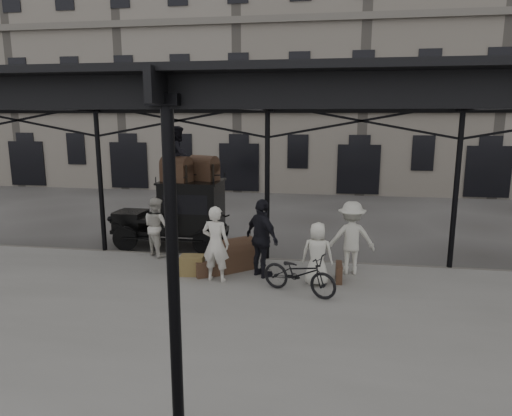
% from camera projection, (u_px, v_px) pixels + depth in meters
% --- Properties ---
extents(ground, '(120.00, 120.00, 0.00)m').
position_uv_depth(ground, '(256.00, 289.00, 11.24)').
color(ground, '#383533').
rests_on(ground, ground).
extents(platform, '(28.00, 8.00, 0.15)m').
position_uv_depth(platform, '(240.00, 321.00, 9.29)').
color(platform, slate).
rests_on(platform, ground).
extents(canopy, '(22.50, 9.00, 4.74)m').
position_uv_depth(canopy, '(241.00, 94.00, 8.66)').
color(canopy, black).
rests_on(canopy, ground).
extents(building_frontage, '(64.00, 8.00, 14.00)m').
position_uv_depth(building_frontage, '(304.00, 67.00, 27.26)').
color(building_frontage, slate).
rests_on(building_frontage, ground).
extents(taxi, '(3.65, 1.55, 2.18)m').
position_uv_depth(taxi, '(183.00, 211.00, 14.56)').
color(taxi, black).
rests_on(taxi, ground).
extents(porter_left, '(0.74, 0.54, 1.89)m').
position_uv_depth(porter_left, '(216.00, 244.00, 11.19)').
color(porter_left, beige).
rests_on(porter_left, platform).
extents(porter_midleft, '(1.06, 1.02, 1.72)m').
position_uv_depth(porter_midleft, '(157.00, 227.00, 13.29)').
color(porter_midleft, beige).
rests_on(porter_midleft, platform).
extents(porter_centre, '(0.79, 0.54, 1.55)m').
position_uv_depth(porter_centre, '(317.00, 254.00, 10.97)').
color(porter_centre, beige).
rests_on(porter_centre, platform).
extents(porter_official, '(1.19, 1.16, 2.00)m').
position_uv_depth(porter_official, '(262.00, 238.00, 11.48)').
color(porter_official, black).
rests_on(porter_official, platform).
extents(porter_right, '(1.30, 0.84, 1.91)m').
position_uv_depth(porter_right, '(351.00, 238.00, 11.71)').
color(porter_right, beige).
rests_on(porter_right, platform).
extents(bicycle, '(1.95, 1.32, 0.97)m').
position_uv_depth(bicycle, '(299.00, 273.00, 10.46)').
color(bicycle, black).
rests_on(bicycle, platform).
extents(porter_roof, '(0.69, 0.86, 1.69)m').
position_uv_depth(porter_roof, '(179.00, 154.00, 14.11)').
color(porter_roof, black).
rests_on(porter_roof, taxi).
extents(steamer_trunk_roof_near, '(1.01, 0.78, 0.66)m').
position_uv_depth(steamer_trunk_roof_near, '(176.00, 171.00, 14.07)').
color(steamer_trunk_roof_near, '#4A3422').
rests_on(steamer_trunk_roof_near, taxi).
extents(steamer_trunk_roof_far, '(1.03, 0.85, 0.65)m').
position_uv_depth(steamer_trunk_roof_far, '(204.00, 170.00, 14.39)').
color(steamer_trunk_roof_far, '#4A3422').
rests_on(steamer_trunk_roof_far, taxi).
extents(steamer_trunk_platform, '(1.12, 1.08, 0.71)m').
position_uv_depth(steamer_trunk_platform, '(235.00, 256.00, 12.16)').
color(steamer_trunk_platform, '#4A3422').
rests_on(steamer_trunk_platform, platform).
extents(wicker_hamper, '(0.64, 0.50, 0.50)m').
position_uv_depth(wicker_hamper, '(192.00, 265.00, 11.76)').
color(wicker_hamper, brown).
rests_on(wicker_hamper, platform).
extents(suitcase_upright, '(0.16, 0.60, 0.45)m').
position_uv_depth(suitcase_upright, '(339.00, 272.00, 11.29)').
color(suitcase_upright, '#4A3422').
rests_on(suitcase_upright, platform).
extents(suitcase_flat, '(0.59, 0.43, 0.40)m').
position_uv_depth(suitcase_flat, '(208.00, 269.00, 11.58)').
color(suitcase_flat, '#4A3422').
rests_on(suitcase_flat, platform).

